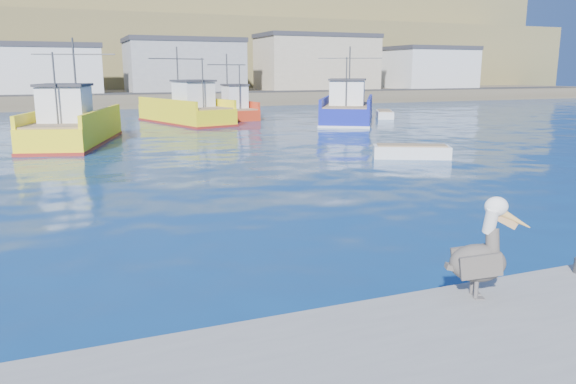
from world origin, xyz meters
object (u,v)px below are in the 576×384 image
Objects in this scene: skiff_far at (384,115)px; pelican at (481,255)px; skiff_mid at (411,153)px; trawler_yellow_b at (186,111)px; boat_orange at (232,108)px; trawler_blue at (348,110)px; trawler_yellow_a at (73,127)px.

skiff_far is 44.72m from pelican.
pelican is at bearing -120.87° from skiff_mid.
trawler_yellow_b is 5.70m from boat_orange.
skiff_far is at bearing 61.46° from skiff_mid.
skiff_mid is at bearing -108.88° from trawler_blue.
trawler_yellow_b is at bearing 105.53° from skiff_mid.
trawler_yellow_b is 13.92m from trawler_blue.
trawler_blue is 20.57m from skiff_mid.
skiff_far is at bearing 26.26° from trawler_blue.
skiff_far is (13.72, -4.57, -0.70)m from boat_orange.
skiff_mid is 2.24× the size of pelican.
skiff_far is (12.01, 22.09, 0.02)m from skiff_mid.
trawler_blue is 2.96× the size of skiff_mid.
boat_orange is (-8.36, 7.22, -0.07)m from trawler_blue.
trawler_yellow_b is 0.96× the size of trawler_blue.
boat_orange is at bearing 93.67° from skiff_mid.
boat_orange reaches higher than skiff_far.
trawler_blue is at bearing 65.27° from pelican.
boat_orange is at bearing 161.58° from skiff_far.
trawler_yellow_a is 14.57m from trawler_yellow_b.
trawler_yellow_a is 6.39× the size of pelican.
trawler_yellow_b is (9.36, 11.17, -0.00)m from trawler_yellow_a.
trawler_yellow_b is at bearing 174.98° from skiff_far.
boat_orange reaches higher than pelican.
boat_orange is 14.48m from skiff_far.
trawler_yellow_b is at bearing 50.02° from trawler_yellow_a.
trawler_yellow_a is 29.95m from pelican.
trawler_blue is at bearing 16.94° from trawler_yellow_a.
trawler_yellow_a is at bearing -161.18° from skiff_far.
trawler_yellow_b is 18.69m from skiff_far.
pelican reaches higher than skiff_far.
skiff_far is at bearing -5.02° from trawler_yellow_b.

